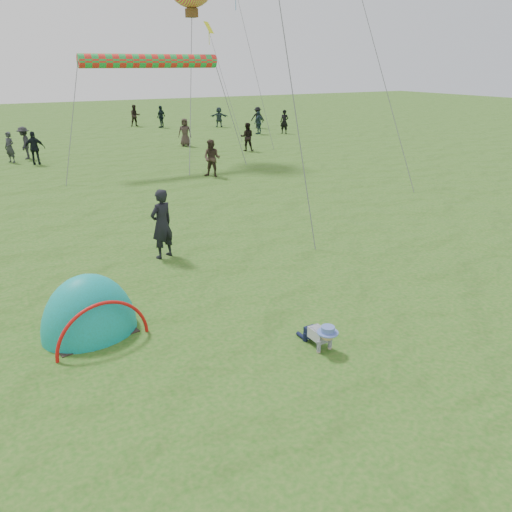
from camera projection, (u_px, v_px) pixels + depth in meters
ground at (299, 370)px, 8.70m from camera, size 140.00×140.00×0.00m
crawling_toddler at (320, 334)px, 9.31m from camera, size 0.53×0.73×0.55m
popup_tent at (91, 332)px, 9.95m from camera, size 2.11×1.84×2.43m
standing_adult at (162, 224)px, 13.44m from camera, size 0.82×0.69×1.91m
crowd_person_0 at (284, 122)px, 37.65m from camera, size 0.73×0.76×1.75m
crowd_person_1 at (135, 116)px, 42.04m from camera, size 0.87×0.69×1.76m
crowd_person_2 at (35, 148)px, 26.06m from camera, size 1.07×0.60×1.72m
crowd_person_4 at (185, 132)px, 31.98m from camera, size 1.01×0.91×1.74m
crowd_person_7 at (247, 137)px, 30.22m from camera, size 1.02×0.95×1.67m
crowd_person_8 at (259, 123)px, 37.41m from camera, size 1.06×0.73×1.68m
crowd_person_9 at (24, 143)px, 27.61m from camera, size 0.87×1.25×1.77m
crowd_person_11 at (219, 117)px, 41.74m from camera, size 1.55×1.12×1.62m
crowd_person_12 at (10, 147)px, 26.63m from camera, size 0.68×0.70×1.62m
crowd_person_13 at (212, 158)px, 23.26m from camera, size 1.05×1.05×1.72m
crowd_person_14 at (161, 117)px, 41.16m from camera, size 1.09×0.97×1.77m
crowd_person_15 at (258, 118)px, 40.97m from camera, size 1.26×1.07×1.69m
rainbow_tube_kite at (150, 61)px, 23.74m from camera, size 6.68×0.64×0.64m
diamond_kite_2 at (209, 27)px, 35.70m from camera, size 0.97×0.97×0.80m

